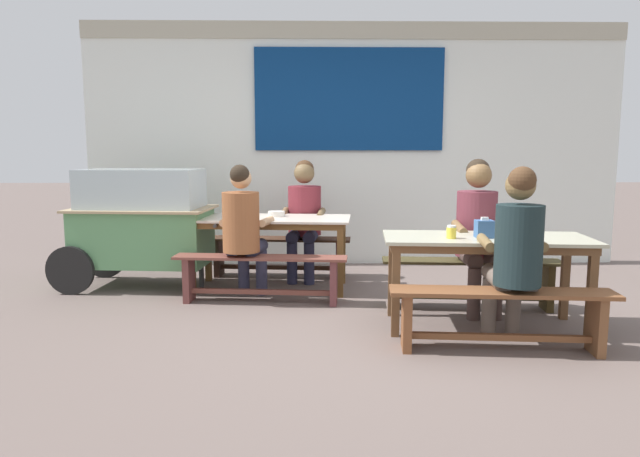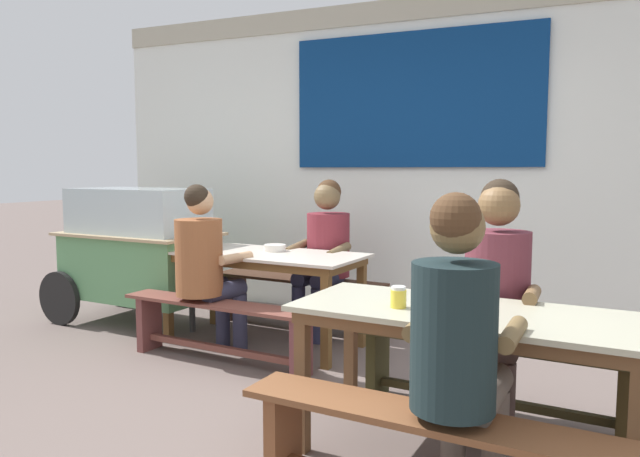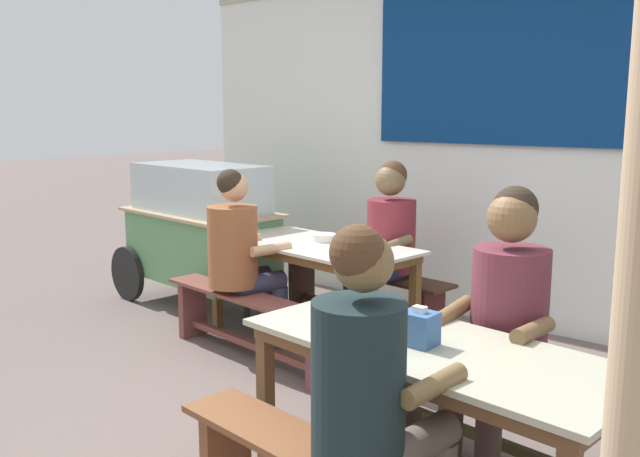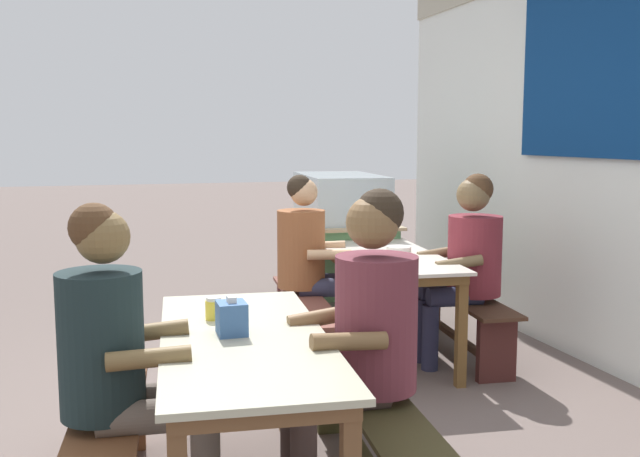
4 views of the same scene
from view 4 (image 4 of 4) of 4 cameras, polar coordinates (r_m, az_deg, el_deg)
The scene contains 15 objects.
ground_plane at distance 3.98m, azimuth -6.69°, elevation -15.29°, with size 40.00×40.00×0.00m, color #6A5A55.
dining_table_far at distance 5.00m, azimuth 5.03°, elevation -2.82°, with size 1.66×0.85×0.73m.
dining_table_near at distance 2.98m, azimuth -6.03°, elevation -9.90°, with size 1.63×0.81×0.73m.
bench_far_back at distance 5.24m, azimuth 10.77°, elevation -6.46°, with size 1.60×0.44×0.43m.
bench_far_front at distance 4.95m, azimuth -1.15°, elevation -7.19°, with size 1.60×0.40×0.43m.
bench_near_back at distance 3.20m, azimuth 4.24°, elevation -15.58°, with size 1.57×0.41×0.43m.
bench_near_front at distance 3.11m, azimuth -16.46°, elevation -16.39°, with size 1.55×0.41×0.43m.
food_cart at distance 6.24m, azimuth 1.54°, elevation -0.42°, with size 1.74×0.92×1.20m.
person_right_near_table at distance 3.00m, azimuth 3.44°, elevation -7.71°, with size 0.46×0.56×1.32m.
person_center_facing at distance 4.87m, azimuth 11.56°, elevation -2.18°, with size 0.50×0.57×1.28m.
person_left_back_turned at distance 5.03m, azimuth -0.82°, elevation -2.02°, with size 0.50×0.55×1.26m.
person_near_front at distance 2.86m, azimuth -15.44°, elevation -9.36°, with size 0.45×0.60×1.29m.
tissue_box at distance 2.96m, azimuth -7.02°, elevation -7.05°, with size 0.13×0.12×0.16m.
condiment_jar at distance 3.21m, azimuth -8.43°, elevation -6.29°, with size 0.07×0.07×0.10m.
soup_bowl at distance 4.96m, azimuth 6.27°, elevation -1.71°, with size 0.17×0.17×0.05m, color silver.
Camera 4 is at (3.62, -0.62, 1.53)m, focal length 40.34 mm.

